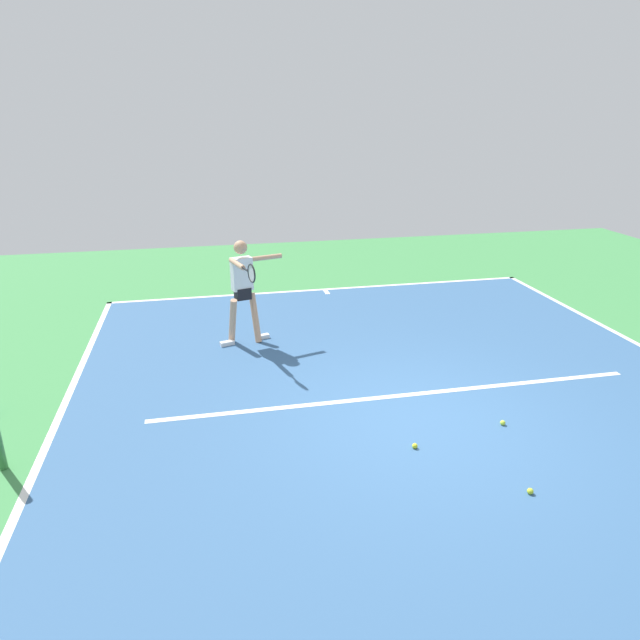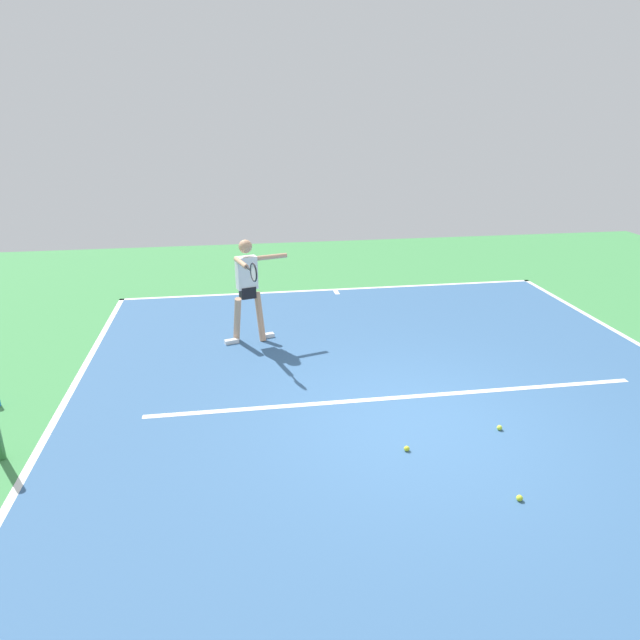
# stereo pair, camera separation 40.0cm
# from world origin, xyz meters

# --- Properties ---
(ground_plane) EXTENTS (21.50, 21.50, 0.00)m
(ground_plane) POSITION_xyz_m (0.00, 0.00, 0.00)
(ground_plane) COLOR #428E4C
(court_surface) EXTENTS (9.28, 11.75, 0.00)m
(court_surface) POSITION_xyz_m (0.00, 0.00, 0.00)
(court_surface) COLOR #38608E
(court_surface) RESTS_ON ground_plane
(court_line_baseline_near) EXTENTS (9.28, 0.10, 0.01)m
(court_line_baseline_near) POSITION_xyz_m (0.00, -5.83, 0.00)
(court_line_baseline_near) COLOR white
(court_line_baseline_near) RESTS_ON ground_plane
(court_line_sideline_right) EXTENTS (0.10, 11.75, 0.01)m
(court_line_sideline_right) POSITION_xyz_m (4.59, 0.00, 0.00)
(court_line_sideline_right) COLOR white
(court_line_sideline_right) RESTS_ON ground_plane
(court_line_service) EXTENTS (6.96, 0.10, 0.01)m
(court_line_service) POSITION_xyz_m (0.00, -0.72, 0.00)
(court_line_service) COLOR white
(court_line_service) RESTS_ON ground_plane
(court_line_centre_mark) EXTENTS (0.10, 0.30, 0.01)m
(court_line_centre_mark) POSITION_xyz_m (0.00, -5.63, 0.00)
(court_line_centre_mark) COLOR white
(court_line_centre_mark) RESTS_ON ground_plane
(tennis_player) EXTENTS (1.14, 1.30, 1.79)m
(tennis_player) POSITION_xyz_m (1.98, -3.11, 1.03)
(tennis_player) COLOR tan
(tennis_player) RESTS_ON ground_plane
(tennis_ball_centre_court) EXTENTS (0.07, 0.07, 0.07)m
(tennis_ball_centre_court) POSITION_xyz_m (-0.99, 0.29, 0.03)
(tennis_ball_centre_court) COLOR #C6E53D
(tennis_ball_centre_court) RESTS_ON ground_plane
(tennis_ball_by_sideline) EXTENTS (0.07, 0.07, 0.07)m
(tennis_ball_by_sideline) POSITION_xyz_m (-0.58, 1.61, 0.03)
(tennis_ball_by_sideline) COLOR #CCE033
(tennis_ball_by_sideline) RESTS_ON ground_plane
(tennis_ball_near_service_line) EXTENTS (0.07, 0.07, 0.07)m
(tennis_ball_near_service_line) POSITION_xyz_m (0.30, 0.56, 0.03)
(tennis_ball_near_service_line) COLOR yellow
(tennis_ball_near_service_line) RESTS_ON ground_plane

